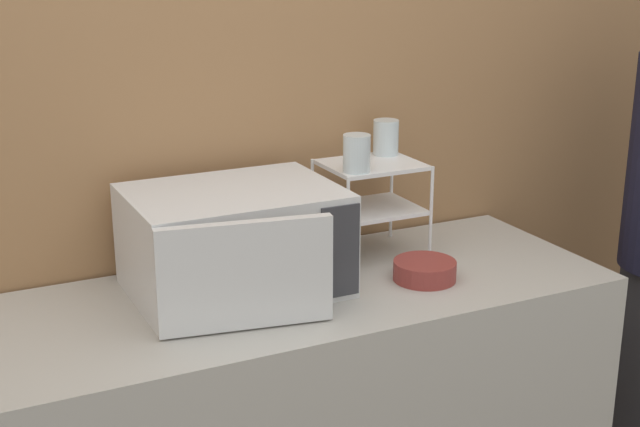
# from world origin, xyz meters

# --- Properties ---
(wall_back) EXTENTS (8.00, 0.06, 2.60)m
(wall_back) POSITION_xyz_m (0.00, 0.70, 1.30)
(wall_back) COLOR #9E7047
(wall_back) RESTS_ON ground_plane
(microwave) EXTENTS (0.56, 0.51, 0.28)m
(microwave) POSITION_xyz_m (-0.04, 0.39, 1.03)
(microwave) COLOR silver
(microwave) RESTS_ON counter
(dish_rack) EXTENTS (0.29, 0.24, 0.28)m
(dish_rack) POSITION_xyz_m (0.43, 0.50, 1.09)
(dish_rack) COLOR white
(dish_rack) RESTS_ON counter
(glass_front_left) EXTENTS (0.08, 0.08, 0.11)m
(glass_front_left) POSITION_xyz_m (0.34, 0.42, 1.22)
(glass_front_left) COLOR silver
(glass_front_left) RESTS_ON dish_rack
(glass_back_right) EXTENTS (0.08, 0.08, 0.11)m
(glass_back_right) POSITION_xyz_m (0.52, 0.57, 1.22)
(glass_back_right) COLOR silver
(glass_back_right) RESTS_ON dish_rack
(bowl) EXTENTS (0.18, 0.18, 0.06)m
(bowl) POSITION_xyz_m (0.46, 0.24, 0.91)
(bowl) COLOR maroon
(bowl) RESTS_ON counter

